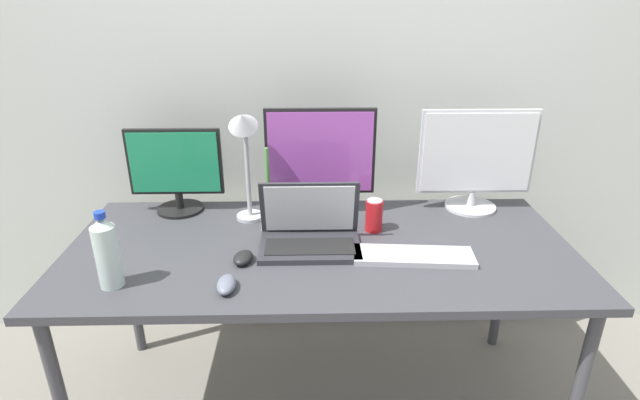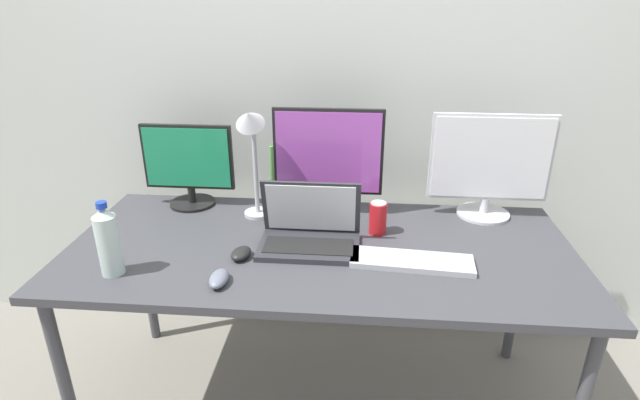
{
  "view_description": "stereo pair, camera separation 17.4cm",
  "coord_description": "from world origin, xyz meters",
  "px_view_note": "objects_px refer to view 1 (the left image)",
  "views": [
    {
      "loc": [
        -0.04,
        -1.59,
        1.61
      ],
      "look_at": [
        0.0,
        0.0,
        0.92
      ],
      "focal_mm": 28.0,
      "sensor_mm": 36.0,
      "label": 1
    },
    {
      "loc": [
        0.14,
        -1.59,
        1.61
      ],
      "look_at": [
        0.0,
        0.0,
        0.92
      ],
      "focal_mm": 28.0,
      "sensor_mm": 36.0,
      "label": 2
    }
  ],
  "objects_px": {
    "soda_can_near_keyboard": "(374,215)",
    "monitor_right": "(476,159)",
    "water_bottle": "(107,253)",
    "monitor_left": "(176,170)",
    "work_desk": "(320,259)",
    "monitor_center": "(320,159)",
    "desk_lamp": "(244,144)",
    "mouse_by_laptop": "(226,284)",
    "keyboard_main": "(414,256)",
    "mouse_by_keyboard": "(243,258)",
    "bamboo_vase": "(269,214)",
    "laptop_silver": "(310,232)"
  },
  "relations": [
    {
      "from": "soda_can_near_keyboard",
      "to": "monitor_right",
      "type": "bearing_deg",
      "value": 24.47
    },
    {
      "from": "water_bottle",
      "to": "monitor_left",
      "type": "bearing_deg",
      "value": 81.89
    },
    {
      "from": "work_desk",
      "to": "monitor_left",
      "type": "relative_size",
      "value": 4.81
    },
    {
      "from": "monitor_left",
      "to": "monitor_center",
      "type": "bearing_deg",
      "value": -3.49
    },
    {
      "from": "monitor_left",
      "to": "desk_lamp",
      "type": "xyz_separation_m",
      "value": [
        0.3,
        -0.12,
        0.14
      ]
    },
    {
      "from": "monitor_center",
      "to": "mouse_by_laptop",
      "type": "bearing_deg",
      "value": -118.36
    },
    {
      "from": "monitor_left",
      "to": "keyboard_main",
      "type": "distance_m",
      "value": 1.01
    },
    {
      "from": "mouse_by_keyboard",
      "to": "bamboo_vase",
      "type": "xyz_separation_m",
      "value": [
        0.07,
        0.24,
        0.05
      ]
    },
    {
      "from": "monitor_left",
      "to": "bamboo_vase",
      "type": "xyz_separation_m",
      "value": [
        0.39,
        -0.19,
        -0.11
      ]
    },
    {
      "from": "water_bottle",
      "to": "desk_lamp",
      "type": "xyz_separation_m",
      "value": [
        0.38,
        0.44,
        0.21
      ]
    },
    {
      "from": "monitor_right",
      "to": "desk_lamp",
      "type": "height_order",
      "value": "desk_lamp"
    },
    {
      "from": "bamboo_vase",
      "to": "monitor_right",
      "type": "bearing_deg",
      "value": 12.47
    },
    {
      "from": "work_desk",
      "to": "monitor_left",
      "type": "bearing_deg",
      "value": 150.95
    },
    {
      "from": "monitor_center",
      "to": "mouse_by_keyboard",
      "type": "distance_m",
      "value": 0.53
    },
    {
      "from": "keyboard_main",
      "to": "water_bottle",
      "type": "height_order",
      "value": "water_bottle"
    },
    {
      "from": "monitor_center",
      "to": "water_bottle",
      "type": "relative_size",
      "value": 1.72
    },
    {
      "from": "soda_can_near_keyboard",
      "to": "desk_lamp",
      "type": "xyz_separation_m",
      "value": [
        -0.49,
        0.08,
        0.26
      ]
    },
    {
      "from": "monitor_center",
      "to": "bamboo_vase",
      "type": "height_order",
      "value": "monitor_center"
    },
    {
      "from": "desk_lamp",
      "to": "keyboard_main",
      "type": "bearing_deg",
      "value": -26.64
    },
    {
      "from": "laptop_silver",
      "to": "desk_lamp",
      "type": "bearing_deg",
      "value": 140.76
    },
    {
      "from": "monitor_left",
      "to": "mouse_by_laptop",
      "type": "bearing_deg",
      "value": -64.81
    },
    {
      "from": "keyboard_main",
      "to": "mouse_by_keyboard",
      "type": "height_order",
      "value": "mouse_by_keyboard"
    },
    {
      "from": "soda_can_near_keyboard",
      "to": "desk_lamp",
      "type": "relative_size",
      "value": 0.27
    },
    {
      "from": "monitor_center",
      "to": "mouse_by_keyboard",
      "type": "xyz_separation_m",
      "value": [
        -0.27,
        -0.4,
        -0.21
      ]
    },
    {
      "from": "work_desk",
      "to": "water_bottle",
      "type": "bearing_deg",
      "value": -159.7
    },
    {
      "from": "monitor_left",
      "to": "water_bottle",
      "type": "height_order",
      "value": "monitor_left"
    },
    {
      "from": "water_bottle",
      "to": "bamboo_vase",
      "type": "relative_size",
      "value": 0.77
    },
    {
      "from": "bamboo_vase",
      "to": "laptop_silver",
      "type": "bearing_deg",
      "value": -40.51
    },
    {
      "from": "monitor_right",
      "to": "laptop_silver",
      "type": "bearing_deg",
      "value": -155.13
    },
    {
      "from": "monitor_center",
      "to": "water_bottle",
      "type": "bearing_deg",
      "value": -141.57
    },
    {
      "from": "work_desk",
      "to": "water_bottle",
      "type": "xyz_separation_m",
      "value": [
        -0.66,
        -0.24,
        0.17
      ]
    },
    {
      "from": "monitor_right",
      "to": "water_bottle",
      "type": "distance_m",
      "value": 1.42
    },
    {
      "from": "monitor_right",
      "to": "bamboo_vase",
      "type": "bearing_deg",
      "value": -167.53
    },
    {
      "from": "laptop_silver",
      "to": "bamboo_vase",
      "type": "xyz_separation_m",
      "value": [
        -0.15,
        0.13,
        0.01
      ]
    },
    {
      "from": "laptop_silver",
      "to": "desk_lamp",
      "type": "height_order",
      "value": "desk_lamp"
    },
    {
      "from": "work_desk",
      "to": "soda_can_near_keyboard",
      "type": "bearing_deg",
      "value": 29.69
    },
    {
      "from": "work_desk",
      "to": "laptop_silver",
      "type": "bearing_deg",
      "value": 177.7
    },
    {
      "from": "work_desk",
      "to": "water_bottle",
      "type": "height_order",
      "value": "water_bottle"
    },
    {
      "from": "monitor_left",
      "to": "mouse_by_keyboard",
      "type": "bearing_deg",
      "value": -54.09
    },
    {
      "from": "laptop_silver",
      "to": "mouse_by_keyboard",
      "type": "distance_m",
      "value": 0.26
    },
    {
      "from": "desk_lamp",
      "to": "work_desk",
      "type": "bearing_deg",
      "value": -35.5
    },
    {
      "from": "water_bottle",
      "to": "soda_can_near_keyboard",
      "type": "xyz_separation_m",
      "value": [
        0.87,
        0.36,
        -0.05
      ]
    },
    {
      "from": "mouse_by_laptop",
      "to": "water_bottle",
      "type": "distance_m",
      "value": 0.38
    },
    {
      "from": "monitor_center",
      "to": "bamboo_vase",
      "type": "bearing_deg",
      "value": -142.43
    },
    {
      "from": "monitor_left",
      "to": "keyboard_main",
      "type": "bearing_deg",
      "value": -25.22
    },
    {
      "from": "monitor_left",
      "to": "laptop_silver",
      "type": "bearing_deg",
      "value": -30.56
    },
    {
      "from": "monitor_center",
      "to": "laptop_silver",
      "type": "relative_size",
      "value": 1.22
    },
    {
      "from": "work_desk",
      "to": "monitor_right",
      "type": "xyz_separation_m",
      "value": [
        0.65,
        0.32,
        0.27
      ]
    },
    {
      "from": "monitor_right",
      "to": "soda_can_near_keyboard",
      "type": "bearing_deg",
      "value": -155.53
    },
    {
      "from": "mouse_by_keyboard",
      "to": "soda_can_near_keyboard",
      "type": "height_order",
      "value": "soda_can_near_keyboard"
    }
  ]
}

